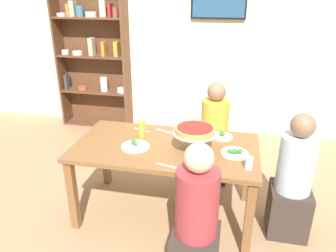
{
  "coord_description": "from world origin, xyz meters",
  "views": [
    {
      "loc": [
        0.57,
        -2.54,
        2.05
      ],
      "look_at": [
        0.0,
        0.1,
        0.89
      ],
      "focal_mm": 34.4,
      "sensor_mm": 36.0,
      "label": 1
    }
  ],
  "objects_px": {
    "salad_plate_near_diner": "(135,146)",
    "deep_dish_pizza_stand": "(195,131)",
    "salad_plate_spare": "(235,153)",
    "bookshelf": "(94,53)",
    "cutlery_knife_near": "(142,130)",
    "diner_near_right": "(196,227)",
    "beer_glass_amber_tall": "(142,129)",
    "salad_plate_far_diner": "(222,136)",
    "television": "(219,1)",
    "cutlery_fork_far": "(164,131)",
    "cutlery_fork_near": "(166,166)",
    "diner_head_east": "(292,185)",
    "water_glass_clear_near": "(249,163)",
    "dining_table": "(166,154)",
    "diner_far_right": "(214,139)"
  },
  "relations": [
    {
      "from": "salad_plate_spare",
      "to": "water_glass_clear_near",
      "type": "xyz_separation_m",
      "value": [
        0.11,
        -0.22,
        0.04
      ]
    },
    {
      "from": "beer_glass_amber_tall",
      "to": "cutlery_knife_near",
      "type": "distance_m",
      "value": 0.17
    },
    {
      "from": "bookshelf",
      "to": "diner_head_east",
      "type": "xyz_separation_m",
      "value": [
        2.7,
        -2.05,
        -0.65
      ]
    },
    {
      "from": "water_glass_clear_near",
      "to": "cutlery_knife_near",
      "type": "xyz_separation_m",
      "value": [
        -1.03,
        0.54,
        -0.05
      ]
    },
    {
      "from": "television",
      "to": "salad_plate_spare",
      "type": "relative_size",
      "value": 3.15
    },
    {
      "from": "dining_table",
      "to": "salad_plate_near_diner",
      "type": "relative_size",
      "value": 6.56
    },
    {
      "from": "salad_plate_spare",
      "to": "cutlery_fork_near",
      "type": "xyz_separation_m",
      "value": [
        -0.53,
        -0.31,
        -0.01
      ]
    },
    {
      "from": "dining_table",
      "to": "television",
      "type": "height_order",
      "value": "television"
    },
    {
      "from": "deep_dish_pizza_stand",
      "to": "water_glass_clear_near",
      "type": "distance_m",
      "value": 0.52
    },
    {
      "from": "cutlery_knife_near",
      "to": "diner_near_right",
      "type": "bearing_deg",
      "value": 144.04
    },
    {
      "from": "diner_near_right",
      "to": "cutlery_knife_near",
      "type": "distance_m",
      "value": 1.25
    },
    {
      "from": "dining_table",
      "to": "bookshelf",
      "type": "xyz_separation_m",
      "value": [
        -1.57,
        2.02,
        0.49
      ]
    },
    {
      "from": "dining_table",
      "to": "salad_plate_spare",
      "type": "distance_m",
      "value": 0.62
    },
    {
      "from": "salad_plate_far_diner",
      "to": "beer_glass_amber_tall",
      "type": "distance_m",
      "value": 0.77
    },
    {
      "from": "salad_plate_far_diner",
      "to": "salad_plate_spare",
      "type": "height_order",
      "value": "salad_plate_far_diner"
    },
    {
      "from": "salad_plate_near_diner",
      "to": "cutlery_fork_far",
      "type": "relative_size",
      "value": 1.4
    },
    {
      "from": "diner_head_east",
      "to": "cutlery_fork_far",
      "type": "bearing_deg",
      "value": -15.26
    },
    {
      "from": "diner_head_east",
      "to": "diner_near_right",
      "type": "distance_m",
      "value": 1.02
    },
    {
      "from": "bookshelf",
      "to": "cutlery_knife_near",
      "type": "height_order",
      "value": "bookshelf"
    },
    {
      "from": "television",
      "to": "salad_plate_spare",
      "type": "distance_m",
      "value": 2.46
    },
    {
      "from": "diner_near_right",
      "to": "cutlery_fork_near",
      "type": "distance_m",
      "value": 0.54
    },
    {
      "from": "salad_plate_far_diner",
      "to": "cutlery_fork_near",
      "type": "height_order",
      "value": "salad_plate_far_diner"
    },
    {
      "from": "beer_glass_amber_tall",
      "to": "cutlery_fork_far",
      "type": "distance_m",
      "value": 0.26
    },
    {
      "from": "diner_head_east",
      "to": "deep_dish_pizza_stand",
      "type": "distance_m",
      "value": 0.96
    },
    {
      "from": "diner_far_right",
      "to": "salad_plate_near_diner",
      "type": "distance_m",
      "value": 1.08
    },
    {
      "from": "television",
      "to": "salad_plate_near_diner",
      "type": "xyz_separation_m",
      "value": [
        -0.52,
        -2.19,
        -1.14
      ]
    },
    {
      "from": "diner_far_right",
      "to": "bookshelf",
      "type": "bearing_deg",
      "value": -123.07
    },
    {
      "from": "deep_dish_pizza_stand",
      "to": "cutlery_knife_near",
      "type": "xyz_separation_m",
      "value": [
        -0.58,
        0.34,
        -0.19
      ]
    },
    {
      "from": "salad_plate_near_diner",
      "to": "deep_dish_pizza_stand",
      "type": "bearing_deg",
      "value": 2.76
    },
    {
      "from": "cutlery_fork_near",
      "to": "dining_table",
      "type": "bearing_deg",
      "value": 117.11
    },
    {
      "from": "bookshelf",
      "to": "diner_near_right",
      "type": "relative_size",
      "value": 1.92
    },
    {
      "from": "television",
      "to": "salad_plate_spare",
      "type": "bearing_deg",
      "value": -80.7
    },
    {
      "from": "beer_glass_amber_tall",
      "to": "water_glass_clear_near",
      "type": "relative_size",
      "value": 1.57
    },
    {
      "from": "cutlery_fork_far",
      "to": "diner_head_east",
      "type": "bearing_deg",
      "value": -174.1
    },
    {
      "from": "dining_table",
      "to": "diner_head_east",
      "type": "xyz_separation_m",
      "value": [
        1.12,
        -0.03,
        -0.16
      ]
    },
    {
      "from": "diner_head_east",
      "to": "salad_plate_spare",
      "type": "xyz_separation_m",
      "value": [
        -0.51,
        -0.01,
        0.26
      ]
    },
    {
      "from": "bookshelf",
      "to": "diner_head_east",
      "type": "distance_m",
      "value": 3.45
    },
    {
      "from": "water_glass_clear_near",
      "to": "cutlery_fork_near",
      "type": "height_order",
      "value": "water_glass_clear_near"
    },
    {
      "from": "television",
      "to": "beer_glass_amber_tall",
      "type": "height_order",
      "value": "television"
    },
    {
      "from": "diner_near_right",
      "to": "salad_plate_near_diner",
      "type": "bearing_deg",
      "value": 44.92
    },
    {
      "from": "beer_glass_amber_tall",
      "to": "cutlery_knife_near",
      "type": "bearing_deg",
      "value": 107.01
    },
    {
      "from": "bookshelf",
      "to": "cutlery_knife_near",
      "type": "distance_m",
      "value": 2.19
    },
    {
      "from": "salad_plate_spare",
      "to": "salad_plate_near_diner",
      "type": "bearing_deg",
      "value": -176.92
    },
    {
      "from": "television",
      "to": "deep_dish_pizza_stand",
      "type": "distance_m",
      "value": 2.37
    },
    {
      "from": "diner_near_right",
      "to": "deep_dish_pizza_stand",
      "type": "relative_size",
      "value": 3.07
    },
    {
      "from": "diner_head_east",
      "to": "beer_glass_amber_tall",
      "type": "relative_size",
      "value": 6.98
    },
    {
      "from": "bookshelf",
      "to": "deep_dish_pizza_stand",
      "type": "xyz_separation_m",
      "value": [
        1.84,
        -2.08,
        -0.21
      ]
    },
    {
      "from": "television",
      "to": "diner_head_east",
      "type": "height_order",
      "value": "television"
    },
    {
      "from": "cutlery_knife_near",
      "to": "diner_head_east",
      "type": "bearing_deg",
      "value": -172.4
    },
    {
      "from": "salad_plate_spare",
      "to": "deep_dish_pizza_stand",
      "type": "bearing_deg",
      "value": -176.43
    }
  ]
}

